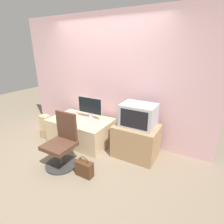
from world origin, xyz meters
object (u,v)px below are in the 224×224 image
object	(u,v)px
office_chair	(62,145)
handbag	(84,168)
main_monitor	(90,108)
crt_tv	(138,115)
keyboard	(81,122)
cardboard_box_lower	(47,133)
mouse	(88,124)

from	to	relation	value
office_chair	handbag	size ratio (longest dim) A/B	2.61
main_monitor	crt_tv	distance (m)	1.11
keyboard	handbag	bearing A→B (deg)	-48.85
crt_tv	handbag	world-z (taller)	crt_tv
crt_tv	cardboard_box_lower	bearing A→B (deg)	-169.98
mouse	office_chair	bearing A→B (deg)	-98.16
handbag	mouse	bearing A→B (deg)	121.39
mouse	crt_tv	bearing A→B (deg)	15.06
keyboard	office_chair	world-z (taller)	office_chair
main_monitor	handbag	xyz separation A→B (m)	(0.60, -1.01, -0.62)
keyboard	crt_tv	size ratio (longest dim) A/B	0.49
keyboard	mouse	world-z (taller)	mouse
crt_tv	handbag	bearing A→B (deg)	-117.88
main_monitor	handbag	size ratio (longest dim) A/B	1.64
main_monitor	handbag	bearing A→B (deg)	-59.35
keyboard	mouse	xyz separation A→B (m)	(0.21, -0.03, 0.01)
office_chair	handbag	xyz separation A→B (m)	(0.52, -0.07, -0.25)
mouse	handbag	bearing A→B (deg)	-58.61
main_monitor	office_chair	distance (m)	1.02
handbag	crt_tv	bearing A→B (deg)	62.12
main_monitor	keyboard	size ratio (longest dim) A/B	1.98
keyboard	office_chair	xyz separation A→B (m)	(0.12, -0.66, -0.14)
mouse	cardboard_box_lower	world-z (taller)	mouse
cardboard_box_lower	office_chair	bearing A→B (deg)	-26.98
mouse	crt_tv	size ratio (longest dim) A/B	0.11
main_monitor	crt_tv	xyz separation A→B (m)	(1.10, -0.07, 0.06)
main_monitor	cardboard_box_lower	bearing A→B (deg)	-155.58
cardboard_box_lower	handbag	bearing A→B (deg)	-20.96
office_chair	keyboard	bearing A→B (deg)	100.21
handbag	cardboard_box_lower	bearing A→B (deg)	159.04
mouse	crt_tv	distance (m)	1.00
handbag	main_monitor	bearing A→B (deg)	120.65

